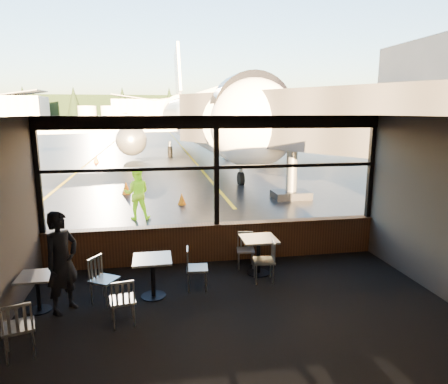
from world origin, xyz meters
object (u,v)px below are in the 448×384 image
object	(u,v)px
cafe_table_near	(258,256)
chair_near_w	(197,269)
chair_mid_s	(123,300)
jet_bridge	(287,143)
chair_left_s	(18,327)
cone_wing	(96,159)
cone_nose	(182,199)
cafe_table_mid	(153,278)
chair_near_e	(264,261)
ground_crew	(137,193)
chair_near_n	(246,251)
chair_mid_w	(104,280)
cafe_table_left	(38,293)
airliner	(200,84)
cone_extra	(126,188)
passenger	(62,262)

from	to	relation	value
cafe_table_near	chair_near_w	size ratio (longest dim) A/B	0.94
chair_mid_s	jet_bridge	bearing A→B (deg)	46.62
chair_left_s	cone_wing	bearing A→B (deg)	77.83
jet_bridge	cone_wing	distance (m)	17.38
chair_near_w	cone_nose	world-z (taller)	chair_near_w
cafe_table_mid	chair_near_e	size ratio (longest dim) A/B	0.88
ground_crew	cone_wing	distance (m)	16.26
chair_near_n	chair_mid_w	size ratio (longest dim) A/B	0.92
chair_near_n	cafe_table_left	bearing A→B (deg)	27.35
cafe_table_left	chair_near_w	bearing A→B (deg)	7.75
jet_bridge	ground_crew	xyz separation A→B (m)	(-5.63, -1.21, -1.54)
chair_near_w	ground_crew	bearing A→B (deg)	-161.24
cafe_table_mid	chair_mid_w	bearing A→B (deg)	-175.07
airliner	cone_nose	bearing A→B (deg)	-101.94
airliner	chair_mid_w	distance (m)	25.08
cone_nose	cafe_table_near	bearing A→B (deg)	-80.46
airliner	chair_mid_s	bearing A→B (deg)	-102.31
cafe_table_mid	cone_extra	size ratio (longest dim) A/B	1.47
chair_near_e	chair_mid_w	distance (m)	3.26
cone_nose	chair_near_w	bearing A→B (deg)	-91.79
chair_mid_w	ground_crew	bearing A→B (deg)	-151.55
airliner	cone_extra	size ratio (longest dim) A/B	67.12
cafe_table_mid	passenger	size ratio (longest dim) A/B	0.43
cafe_table_near	cone_nose	xyz separation A→B (m)	(-1.20, 7.12, -0.19)
airliner	chair_near_w	bearing A→B (deg)	-99.47
chair_mid_s	ground_crew	distance (m)	6.98
cafe_table_left	chair_near_w	xyz separation A→B (m)	(2.95, 0.40, 0.10)
chair_mid_w	chair_left_s	size ratio (longest dim) A/B	0.99
cone_wing	chair_mid_s	bearing A→B (deg)	-81.56
jet_bridge	chair_left_s	distance (m)	11.51
airliner	chair_mid_s	size ratio (longest dim) A/B	42.72
chair_left_s	jet_bridge	bearing A→B (deg)	34.33
cone_nose	cone_extra	size ratio (longest dim) A/B	0.84
airliner	cone_nose	size ratio (longest dim) A/B	80.29
airliner	cone_wing	bearing A→B (deg)	-167.40
ground_crew	cone_extra	bearing A→B (deg)	-78.91
chair_mid_w	chair_left_s	distance (m)	1.86
cone_extra	cafe_table_near	bearing A→B (deg)	-70.16
chair_near_n	jet_bridge	bearing A→B (deg)	-106.77
chair_near_n	chair_left_s	size ratio (longest dim) A/B	0.91
chair_near_e	chair_near_w	world-z (taller)	chair_near_e
cafe_table_mid	chair_near_n	world-z (taller)	chair_near_n
passenger	cone_extra	xyz separation A→B (m)	(0.45, 10.63, -0.67)
jet_bridge	chair_mid_s	world-z (taller)	jet_bridge
cone_extra	ground_crew	bearing A→B (deg)	-81.56
airliner	cone_wing	distance (m)	9.64
jet_bridge	cafe_table_mid	size ratio (longest dim) A/B	13.73
jet_bridge	airliner	bearing A→B (deg)	94.43
chair_near_n	cafe_table_mid	bearing A→B (deg)	37.78
airliner	chair_mid_w	xyz separation A→B (m)	(-4.75, -24.07, -5.18)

